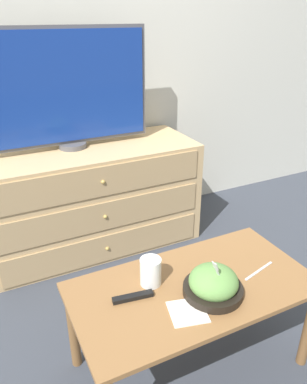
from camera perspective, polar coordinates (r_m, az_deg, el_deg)
The scene contains 10 objects.
ground_plane at distance 2.92m, azimuth -9.77°, elevation -4.37°, with size 12.00×12.00×0.00m, color #383D47.
wall_back at distance 2.57m, azimuth -12.25°, elevation 21.90°, with size 12.00×0.05×2.60m.
dresser at distance 2.49m, azimuth -9.46°, elevation -0.94°, with size 1.37×0.56×0.69m.
tv at distance 2.32m, azimuth -13.04°, elevation 15.02°, with size 0.99×0.17×0.70m.
coffee_table at distance 1.62m, azimuth 6.02°, elevation -15.67°, with size 1.00×0.52×0.45m.
takeout_bowl at distance 1.52m, azimuth 9.10°, elevation -13.68°, with size 0.24×0.24×0.18m.
drink_cup at distance 1.55m, azimuth -0.44°, elevation -12.25°, with size 0.09×0.09×0.12m.
napkin at distance 1.46m, azimuth 5.22°, elevation -17.74°, with size 0.16×0.16×0.00m.
knife at distance 1.70m, azimuth 15.77°, elevation -11.49°, with size 0.18×0.06×0.01m.
remote_control at distance 1.50m, azimuth -3.17°, elevation -15.68°, with size 0.16×0.05×0.02m.
Camera 1 is at (-0.66, -2.46, 1.45)m, focal length 35.00 mm.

